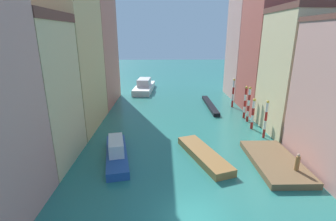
{
  "coord_description": "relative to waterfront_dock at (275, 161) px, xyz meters",
  "views": [
    {
      "loc": [
        -2.02,
        -12.84,
        11.22
      ],
      "look_at": [
        -1.4,
        18.2,
        1.5
      ],
      "focal_mm": 26.12,
      "sensor_mm": 36.0,
      "label": 1
    }
  ],
  "objects": [
    {
      "name": "building_left_2",
      "position": [
        -21.83,
        10.22,
        10.65
      ],
      "size": [
        7.42,
        10.65,
        21.82
      ],
      "color": "#DBB77A",
      "rests_on": "ground"
    },
    {
      "name": "building_left_1",
      "position": [
        -21.83,
        1.09,
        6.22
      ],
      "size": [
        7.42,
        7.51,
        12.97
      ],
      "color": "beige",
      "rests_on": "ground"
    },
    {
      "name": "motorboat_1",
      "position": [
        -6.21,
        1.28,
        0.07
      ],
      "size": [
        4.45,
        7.97,
        0.69
      ],
      "color": "olive",
      "rests_on": "ground"
    },
    {
      "name": "building_right_1",
      "position": [
        5.9,
        8.02,
        6.81
      ],
      "size": [
        7.42,
        8.15,
        14.15
      ],
      "color": "beige",
      "rests_on": "ground"
    },
    {
      "name": "mooring_pole_0",
      "position": [
        1.36,
        5.92,
        1.95
      ],
      "size": [
        0.3,
        0.3,
        4.36
      ],
      "color": "red",
      "rests_on": "ground"
    },
    {
      "name": "person_on_dock",
      "position": [
        0.9,
        -1.92,
        0.96
      ],
      "size": [
        0.36,
        0.36,
        1.48
      ],
      "color": "olive",
      "rests_on": "waterfront_dock"
    },
    {
      "name": "mooring_pole_4",
      "position": [
        1.1,
        18.15,
        2.08
      ],
      "size": [
        0.34,
        0.34,
        4.6
      ],
      "color": "red",
      "rests_on": "ground"
    },
    {
      "name": "mooring_pole_1",
      "position": [
        0.94,
        8.67,
        1.72
      ],
      "size": [
        0.36,
        0.36,
        3.88
      ],
      "color": "red",
      "rests_on": "ground"
    },
    {
      "name": "building_left_3",
      "position": [
        -21.83,
        21.23,
        9.09
      ],
      "size": [
        7.42,
        11.5,
        18.71
      ],
      "color": "#C6705B",
      "rests_on": "ground"
    },
    {
      "name": "vaporetto_white",
      "position": [
        -13.9,
        30.37,
        0.61
      ],
      "size": [
        4.1,
        10.89,
        2.5
      ],
      "color": "white",
      "rests_on": "ground"
    },
    {
      "name": "waterfront_dock",
      "position": [
        0.0,
        0.0,
        0.0
      ],
      "size": [
        3.92,
        7.83,
        0.55
      ],
      "color": "brown",
      "rests_on": "ground"
    },
    {
      "name": "motorboat_0",
      "position": [
        -14.4,
        1.36,
        0.41
      ],
      "size": [
        3.41,
        8.03,
        1.96
      ],
      "color": "#234C93",
      "rests_on": "ground"
    },
    {
      "name": "building_right_3",
      "position": [
        5.9,
        25.26,
        10.88
      ],
      "size": [
        7.42,
        8.59,
        22.28
      ],
      "color": "tan",
      "rests_on": "ground"
    },
    {
      "name": "gondola_black",
      "position": [
        -2.43,
        18.39,
        -0.01
      ],
      "size": [
        1.02,
        10.45,
        0.53
      ],
      "color": "black",
      "rests_on": "ground"
    },
    {
      "name": "mooring_pole_2",
      "position": [
        1.27,
        11.34,
        2.14
      ],
      "size": [
        0.34,
        0.34,
        4.73
      ],
      "color": "red",
      "rests_on": "ground"
    },
    {
      "name": "ground_plane",
      "position": [
        -7.97,
        17.95,
        -0.28
      ],
      "size": [
        154.0,
        154.0,
        0.0
      ],
      "primitive_type": "plane",
      "color": "#28756B"
    },
    {
      "name": "building_right_2",
      "position": [
        5.9,
        16.56,
        11.06
      ],
      "size": [
        7.42,
        8.74,
        22.65
      ],
      "color": "#B25147",
      "rests_on": "ground"
    },
    {
      "name": "mooring_pole_3",
      "position": [
        1.26,
        12.73,
        2.04
      ],
      "size": [
        0.34,
        0.34,
        4.53
      ],
      "color": "red",
      "rests_on": "ground"
    }
  ]
}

